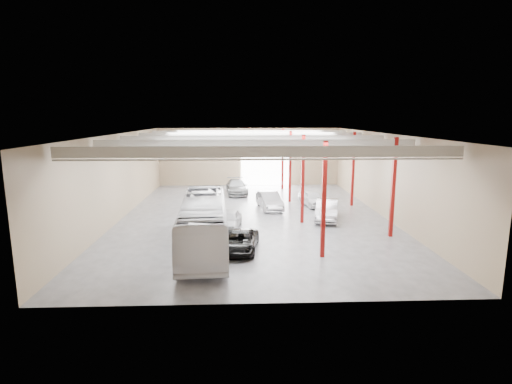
{
  "coord_description": "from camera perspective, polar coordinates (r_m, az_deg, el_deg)",
  "views": [
    {
      "loc": [
        -1.14,
        -32.86,
        8.35
      ],
      "look_at": [
        0.18,
        -0.34,
        2.2
      ],
      "focal_mm": 28.0,
      "sensor_mm": 36.0,
      "label": 1
    }
  ],
  "objects": [
    {
      "name": "car_right_far",
      "position": [
        38.28,
        8.05,
        -0.91
      ],
      "size": [
        2.53,
        4.47,
        1.43
      ],
      "primitive_type": "imported",
      "rotation": [
        0.0,
        0.0,
        0.21
      ],
      "color": "silver",
      "rests_on": "ground"
    },
    {
      "name": "car_row_b",
      "position": [
        36.62,
        1.93,
        -1.23
      ],
      "size": [
        2.4,
        4.97,
        1.57
      ],
      "primitive_type": "imported",
      "rotation": [
        0.0,
        0.0,
        0.16
      ],
      "color": "#B7B8BD",
      "rests_on": "ground"
    },
    {
      "name": "car_row_a",
      "position": [
        30.33,
        -3.89,
        -3.94
      ],
      "size": [
        2.18,
        4.28,
        1.4
      ],
      "primitive_type": "imported",
      "rotation": [
        0.0,
        0.0,
        -0.13
      ],
      "color": "silver",
      "rests_on": "ground"
    },
    {
      "name": "depot_shell",
      "position": [
        33.53,
        -0.14,
        4.92
      ],
      "size": [
        22.12,
        32.12,
        7.06
      ],
      "color": "#4B4C51",
      "rests_on": "ground"
    },
    {
      "name": "coach_bus",
      "position": [
        25.85,
        -7.51,
        -4.38
      ],
      "size": [
        3.55,
        12.12,
        3.33
      ],
      "primitive_type": "imported",
      "rotation": [
        0.0,
        0.0,
        0.06
      ],
      "color": "silver",
      "rests_on": "ground"
    },
    {
      "name": "black_sedan",
      "position": [
        25.34,
        -2.28,
        -7.06
      ],
      "size": [
        2.66,
        4.75,
        1.25
      ],
      "primitive_type": "imported",
      "rotation": [
        0.0,
        0.0,
        -0.13
      ],
      "color": "black",
      "rests_on": "ground"
    },
    {
      "name": "car_right_near",
      "position": [
        33.33,
        10.09,
        -2.52
      ],
      "size": [
        2.91,
        5.27,
        1.65
      ],
      "primitive_type": "imported",
      "rotation": [
        0.0,
        0.0,
        -0.25
      ],
      "color": "#BBBABF",
      "rests_on": "ground"
    },
    {
      "name": "car_row_c",
      "position": [
        43.86,
        -2.76,
        0.74
      ],
      "size": [
        2.61,
        5.48,
        1.54
      ],
      "primitive_type": "imported",
      "rotation": [
        0.0,
        0.0,
        0.09
      ],
      "color": "slate",
      "rests_on": "ground"
    }
  ]
}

